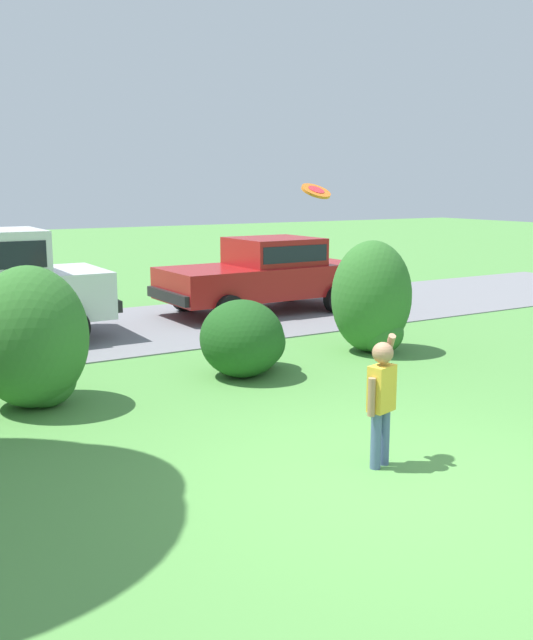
# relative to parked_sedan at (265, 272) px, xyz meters

# --- Properties ---
(ground_plane) EXTENTS (80.00, 80.00, 0.00)m
(ground_plane) POSITION_rel_parked_sedan_xyz_m (-3.51, -8.19, -0.85)
(ground_plane) COLOR #518E42
(driveway_strip) EXTENTS (28.00, 4.40, 0.02)m
(driveway_strip) POSITION_rel_parked_sedan_xyz_m (-3.51, -0.29, -0.84)
(driveway_strip) COLOR slate
(driveway_strip) RESTS_ON ground
(shrub_centre_left) EXTENTS (1.36, 1.45, 1.71)m
(shrub_centre_left) POSITION_rel_parked_sedan_xyz_m (-5.75, -4.20, -0.04)
(shrub_centre_left) COLOR #33702B
(shrub_centre_left) RESTS_ON ground
(shrub_centre) EXTENTS (1.39, 1.31, 1.08)m
(shrub_centre) POSITION_rel_parked_sedan_xyz_m (-2.83, -4.22, -0.35)
(shrub_centre) COLOR #1E511C
(shrub_centre) RESTS_ON ground
(shrub_centre_right) EXTENTS (1.31, 1.23, 1.79)m
(shrub_centre_right) POSITION_rel_parked_sedan_xyz_m (-0.41, -4.03, -0.02)
(shrub_centre_right) COLOR #33702B
(shrub_centre_right) RESTS_ON ground
(parked_sedan) EXTENTS (4.44, 2.18, 1.56)m
(parked_sedan) POSITION_rel_parked_sedan_xyz_m (0.00, 0.00, 0.00)
(parked_sedan) COLOR maroon
(parked_sedan) RESTS_ON ground
(child_thrower) EXTENTS (0.41, 0.34, 1.29)m
(child_thrower) POSITION_rel_parked_sedan_xyz_m (-3.40, -7.81, -0.13)
(child_thrower) COLOR #4C608C
(child_thrower) RESTS_ON ground
(frisbee) EXTENTS (0.29, 0.26, 0.16)m
(frisbee) POSITION_rel_parked_sedan_xyz_m (-3.80, -7.29, 1.73)
(frisbee) COLOR orange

